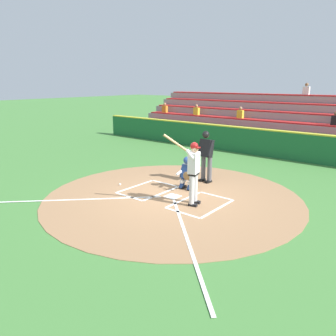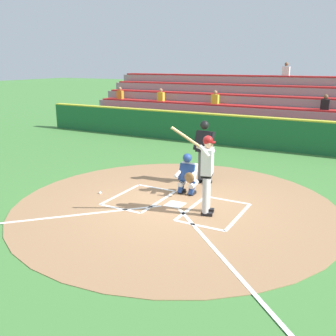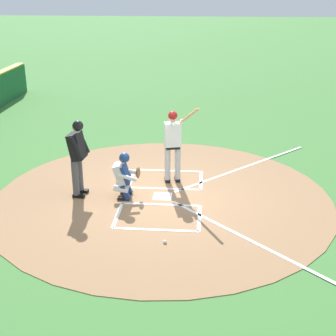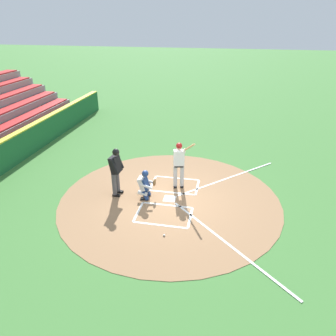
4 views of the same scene
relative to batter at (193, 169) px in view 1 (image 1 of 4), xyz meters
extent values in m
plane|color=#427A38|center=(0.90, -0.19, -1.10)|extent=(120.00, 120.00, 0.00)
cylinder|color=#99704C|center=(0.90, -0.19, -1.09)|extent=(8.00, 8.00, 0.01)
cube|color=white|center=(0.90, -0.19, -1.08)|extent=(0.44, 0.44, 0.01)
cube|color=white|center=(-0.15, -1.09, -1.08)|extent=(1.20, 0.08, 0.01)
cube|color=white|center=(-0.15, 0.71, -1.08)|extent=(1.20, 0.08, 0.01)
cube|color=white|center=(0.45, -0.19, -1.08)|extent=(0.08, 1.80, 0.01)
cube|color=white|center=(-0.75, -0.19, -1.08)|extent=(0.08, 1.80, 0.01)
cube|color=white|center=(1.95, -1.09, -1.08)|extent=(1.20, 0.08, 0.01)
cube|color=white|center=(1.95, 0.71, -1.08)|extent=(1.20, 0.08, 0.01)
cube|color=white|center=(1.35, -0.19, -1.08)|extent=(0.08, 1.80, 0.01)
cube|color=white|center=(2.55, -0.19, -1.08)|extent=(0.08, 1.80, 0.01)
cube|color=white|center=(3.00, 1.91, -1.08)|extent=(3.73, 3.73, 0.01)
cube|color=white|center=(-1.20, 1.91, -1.08)|extent=(3.73, 3.73, 0.01)
cylinder|color=#BCBCBC|center=(0.02, -0.14, -0.60)|extent=(0.15, 0.15, 0.84)
cube|color=black|center=(-0.01, -0.15, -1.05)|extent=(0.28, 0.18, 0.09)
cylinder|color=#BCBCBC|center=(-0.04, 0.11, -0.60)|extent=(0.15, 0.15, 0.84)
cube|color=black|center=(-0.08, 0.10, -1.05)|extent=(0.28, 0.18, 0.09)
cube|color=black|center=(-0.01, -0.01, -0.13)|extent=(0.29, 0.38, 0.10)
cube|color=white|center=(-0.01, -0.01, 0.18)|extent=(0.33, 0.45, 0.60)
sphere|color=tan|center=(-0.03, -0.02, 0.59)|extent=(0.21, 0.21, 0.21)
sphere|color=maroon|center=(-0.01, -0.01, 0.66)|extent=(0.23, 0.23, 0.23)
cube|color=maroon|center=(-0.11, -0.04, 0.63)|extent=(0.15, 0.19, 0.02)
cylinder|color=white|center=(0.05, -0.02, 0.46)|extent=(0.44, 0.19, 0.21)
cylinder|color=white|center=(0.00, 0.19, 0.46)|extent=(0.28, 0.15, 0.29)
cylinder|color=tan|center=(0.32, 0.40, 0.76)|extent=(0.61, 0.50, 0.53)
cylinder|color=tan|center=(0.05, 0.19, 0.52)|extent=(0.10, 0.11, 0.08)
cube|color=black|center=(0.84, -1.08, -1.05)|extent=(0.12, 0.26, 0.09)
cube|color=navy|center=(0.84, -1.04, -0.90)|extent=(0.12, 0.24, 0.37)
cylinder|color=silver|center=(0.84, -1.14, -0.82)|extent=(0.15, 0.36, 0.21)
cube|color=black|center=(1.16, -1.08, -1.05)|extent=(0.12, 0.26, 0.09)
cube|color=navy|center=(1.16, -1.04, -0.90)|extent=(0.12, 0.24, 0.37)
cylinder|color=silver|center=(1.16, -1.14, -0.82)|extent=(0.15, 0.36, 0.21)
cube|color=silver|center=(1.00, -1.15, -0.48)|extent=(0.40, 0.36, 0.52)
cube|color=navy|center=(1.00, -1.04, -0.48)|extent=(0.42, 0.22, 0.46)
sphere|color=brown|center=(1.00, -1.08, -0.11)|extent=(0.21, 0.21, 0.21)
sphere|color=navy|center=(1.00, -1.06, -0.09)|extent=(0.24, 0.24, 0.24)
cylinder|color=silver|center=(0.80, -0.98, -0.50)|extent=(0.09, 0.45, 0.20)
cylinder|color=silver|center=(1.20, -0.98, -0.50)|extent=(0.09, 0.45, 0.20)
ellipsoid|color=brown|center=(0.80, -0.78, -0.53)|extent=(0.28, 0.10, 0.28)
cylinder|color=#4C4C51|center=(0.82, -2.20, -0.59)|extent=(0.16, 0.16, 0.86)
cube|color=black|center=(0.83, -2.15, -1.05)|extent=(0.15, 0.29, 0.09)
cylinder|color=#4C4C51|center=(1.10, -2.22, -0.59)|extent=(0.16, 0.16, 0.86)
cube|color=black|center=(1.10, -2.17, -1.05)|extent=(0.15, 0.29, 0.09)
cube|color=black|center=(0.96, -2.17, 0.15)|extent=(0.47, 0.40, 0.66)
sphere|color=#9E7051|center=(0.97, -2.13, 0.62)|extent=(0.22, 0.22, 0.22)
sphere|color=black|center=(0.97, -2.11, 0.64)|extent=(0.25, 0.25, 0.25)
cylinder|color=black|center=(0.73, -2.07, 0.18)|extent=(0.13, 0.29, 0.56)
cylinder|color=black|center=(1.21, -2.11, 0.18)|extent=(0.13, 0.29, 0.56)
sphere|color=white|center=(3.06, 0.06, -1.06)|extent=(0.07, 0.07, 0.07)
cube|color=#1E6033|center=(0.90, -7.69, -0.47)|extent=(22.00, 0.36, 1.25)
cube|color=yellow|center=(0.90, -7.69, 0.18)|extent=(22.00, 0.32, 0.06)
cube|color=gray|center=(0.90, -8.71, -0.87)|extent=(20.00, 0.85, 0.45)
cube|color=red|center=(0.90, -8.71, -0.61)|extent=(19.60, 0.72, 0.08)
cube|color=gray|center=(0.90, -9.56, -0.65)|extent=(20.00, 0.85, 0.90)
cube|color=red|center=(0.90, -9.56, -0.16)|extent=(19.60, 0.72, 0.08)
cube|color=gray|center=(0.90, -10.41, -0.42)|extent=(20.00, 0.85, 1.35)
cube|color=red|center=(0.90, -10.41, 0.29)|extent=(19.60, 0.72, 0.08)
cube|color=gray|center=(0.90, -11.26, -0.20)|extent=(20.00, 0.85, 1.80)
cube|color=red|center=(0.90, -11.26, 0.74)|extent=(19.60, 0.72, 0.08)
cube|color=gray|center=(0.90, -12.11, 0.03)|extent=(20.00, 0.85, 2.25)
cube|color=red|center=(0.90, -12.11, 1.19)|extent=(19.60, 0.72, 0.08)
cube|color=gray|center=(0.90, -12.96, 0.25)|extent=(20.00, 0.85, 2.70)
cube|color=red|center=(0.90, -12.96, 1.64)|extent=(19.60, 0.72, 0.08)
cube|color=black|center=(-1.27, -10.36, 0.56)|extent=(0.36, 0.22, 0.46)
sphere|color=brown|center=(-1.27, -10.36, 0.90)|extent=(0.20, 0.20, 0.20)
cube|color=white|center=(1.05, -12.91, 1.91)|extent=(0.36, 0.22, 0.46)
sphere|color=brown|center=(1.05, -12.91, 2.25)|extent=(0.20, 0.20, 0.20)
cube|color=yellow|center=(3.90, -10.36, 0.56)|extent=(0.36, 0.22, 0.46)
sphere|color=#9E7051|center=(3.90, -10.36, 0.90)|extent=(0.20, 0.20, 0.20)
cube|color=yellow|center=(7.02, -10.36, 0.56)|extent=(0.36, 0.22, 0.46)
sphere|color=#9E7051|center=(7.02, -10.36, 0.90)|extent=(0.20, 0.20, 0.20)
cube|color=orange|center=(9.68, -10.36, 0.56)|extent=(0.36, 0.22, 0.46)
sphere|color=#9E7051|center=(9.68, -10.36, 0.90)|extent=(0.20, 0.20, 0.20)
camera|label=1|loc=(-5.22, 7.54, 2.42)|focal=35.36mm
camera|label=2|loc=(-3.19, 7.79, 2.35)|focal=40.81mm
camera|label=3|loc=(11.25, 0.79, 3.75)|focal=51.19mm
camera|label=4|loc=(10.60, 1.68, 4.96)|focal=33.56mm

